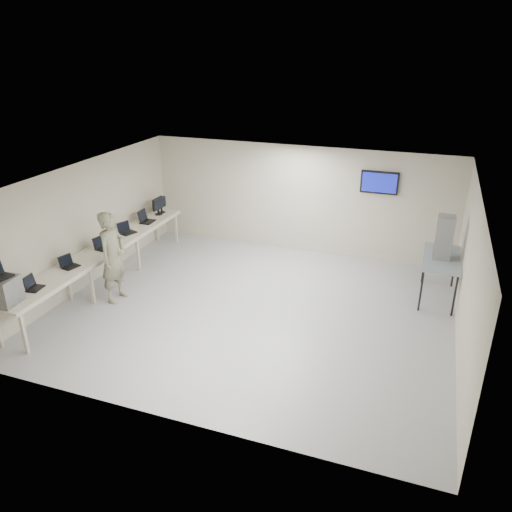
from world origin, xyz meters
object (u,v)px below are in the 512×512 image
(soldier, at_px, (113,257))
(side_table, at_px, (441,260))
(equipment_box, at_px, (4,291))
(workbench, at_px, (104,251))

(soldier, height_order, side_table, soldier)
(equipment_box, relative_size, side_table, 0.31)
(equipment_box, bearing_deg, side_table, 26.37)
(workbench, distance_m, equipment_box, 2.77)
(workbench, bearing_deg, soldier, -40.03)
(equipment_box, height_order, soldier, soldier)
(soldier, distance_m, side_table, 6.97)
(soldier, relative_size, side_table, 1.24)
(equipment_box, bearing_deg, soldier, 66.22)
(workbench, bearing_deg, side_table, 14.47)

